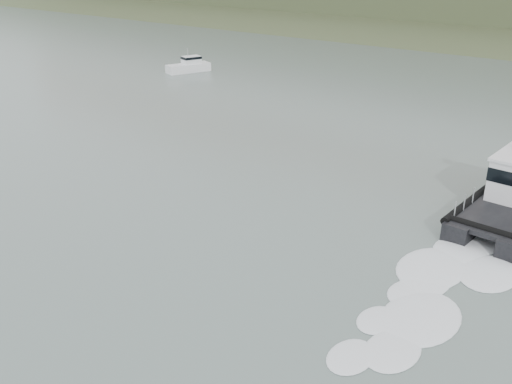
# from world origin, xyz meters

# --- Properties ---
(ground) EXTENTS (400.00, 400.00, 0.00)m
(ground) POSITION_xyz_m (0.00, 0.00, 0.00)
(ground) COLOR #495751
(ground) RESTS_ON ground
(motorboat) EXTENTS (3.76, 6.05, 3.16)m
(motorboat) POSITION_xyz_m (-36.06, 37.09, 0.79)
(motorboat) COLOR silver
(motorboat) RESTS_ON ground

